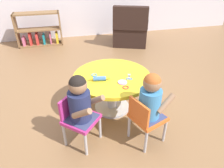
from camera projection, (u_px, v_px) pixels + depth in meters
ground_plane at (112, 108)px, 2.64m from camera, size 10.00×10.00×0.00m
craft_table at (112, 83)px, 2.44m from camera, size 0.92×0.92×0.48m
child_chair_left at (78, 118)px, 2.01m from camera, size 0.42×0.42×0.54m
seated_child_left at (80, 100)px, 1.88m from camera, size 0.44×0.43×0.51m
child_chair_right at (145, 118)px, 2.01m from camera, size 0.39×0.39×0.54m
seated_child_right at (151, 98)px, 1.91m from camera, size 0.42×0.37×0.51m
bookshelf_low at (39, 32)px, 4.38m from camera, size 0.93×0.28×0.70m
armchair_dark at (130, 30)px, 4.44m from camera, size 0.91×0.92×0.85m
rolling_pin at (100, 79)px, 2.27m from camera, size 0.23×0.07×0.05m
craft_scissors at (129, 78)px, 2.33m from camera, size 0.09×0.14×0.01m
playdough_blob_0 at (122, 82)px, 2.24m from camera, size 0.10×0.10×0.01m
cookie_cutter_0 at (94, 75)px, 2.38m from camera, size 0.07×0.07×0.01m
cookie_cutter_1 at (126, 87)px, 2.15m from camera, size 0.07×0.07×0.01m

